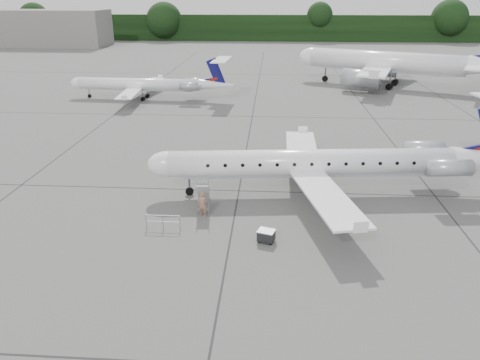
# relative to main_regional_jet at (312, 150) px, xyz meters

# --- Properties ---
(ground) EXTENTS (320.00, 320.00, 0.00)m
(ground) POSITION_rel_main_regional_jet_xyz_m (-1.30, -5.51, -3.49)
(ground) COLOR #5E5E5B
(ground) RESTS_ON ground
(treeline) EXTENTS (260.00, 4.00, 8.00)m
(treeline) POSITION_rel_main_regional_jet_xyz_m (-1.30, 124.49, 0.51)
(treeline) COLOR black
(treeline) RESTS_ON ground
(terminal_building) EXTENTS (40.00, 14.00, 10.00)m
(terminal_building) POSITION_rel_main_regional_jet_xyz_m (-71.30, 104.49, 1.51)
(terminal_building) COLOR slate
(terminal_building) RESTS_ON ground
(main_regional_jet) EXTENTS (29.14, 22.36, 6.98)m
(main_regional_jet) POSITION_rel_main_regional_jet_xyz_m (0.00, 0.00, 0.00)
(main_regional_jet) COLOR white
(main_regional_jet) RESTS_ON ground
(airstair) EXTENTS (1.11, 2.58, 2.19)m
(airstair) POSITION_rel_main_regional_jet_xyz_m (-7.74, -3.10, -2.40)
(airstair) COLOR white
(airstair) RESTS_ON ground
(passenger) EXTENTS (0.75, 0.61, 1.79)m
(passenger) POSITION_rel_main_regional_jet_xyz_m (-7.59, -4.50, -2.60)
(passenger) COLOR #9B6854
(passenger) RESTS_ON ground
(safety_railing) EXTENTS (2.20, 0.09, 1.00)m
(safety_railing) POSITION_rel_main_regional_jet_xyz_m (-9.89, -6.60, -2.99)
(safety_railing) COLOR gray
(safety_railing) RESTS_ON ground
(baggage_cart) EXTENTS (1.16, 1.04, 0.84)m
(baggage_cart) POSITION_rel_main_regional_jet_xyz_m (-3.20, -7.78, -3.07)
(baggage_cart) COLOR black
(baggage_cart) RESTS_ON ground
(bg_narrowbody) EXTENTS (37.98, 33.69, 11.27)m
(bg_narrowbody) POSITION_rel_main_regional_jet_xyz_m (15.10, 45.51, 2.14)
(bg_narrowbody) COLOR white
(bg_narrowbody) RESTS_ON ground
(bg_regional_left) EXTENTS (23.51, 17.49, 5.96)m
(bg_regional_left) POSITION_rel_main_regional_jet_xyz_m (-22.23, 33.15, -0.51)
(bg_regional_left) COLOR white
(bg_regional_left) RESTS_ON ground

